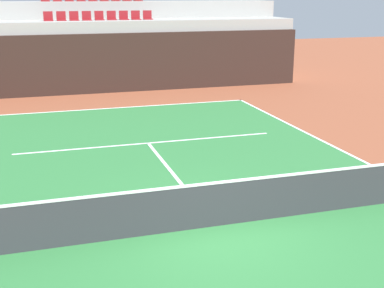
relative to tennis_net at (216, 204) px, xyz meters
name	(u,v)px	position (x,y,z in m)	size (l,w,h in m)	color
ground_plane	(215,226)	(0.00, 0.00, -0.51)	(80.00, 80.00, 0.00)	brown
court_surface	(215,226)	(0.00, 0.00, -0.50)	(11.00, 24.00, 0.01)	#2D7238
baseline_far	(119,108)	(0.00, 11.95, -0.50)	(11.00, 0.10, 0.00)	white
service_line_far	(148,143)	(0.00, 6.40, -0.50)	(8.26, 0.10, 0.00)	white
centre_service_line	(175,176)	(0.00, 3.20, -0.50)	(0.10, 6.40, 0.00)	white
back_wall	(105,63)	(0.00, 15.62, 0.88)	(19.74, 0.30, 2.79)	black
stands_tier_lower	(101,55)	(0.00, 16.97, 1.16)	(19.74, 2.40, 3.33)	#9E9E99
stands_tier_upper	(95,42)	(0.00, 19.37, 1.59)	(19.74, 2.40, 4.19)	#9E9E99
seating_row_lower	(99,18)	(0.00, 17.06, 2.94)	(5.27, 0.44, 0.44)	maroon
tennis_net	(216,204)	(0.00, 0.00, 0.00)	(11.08, 0.08, 1.07)	black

